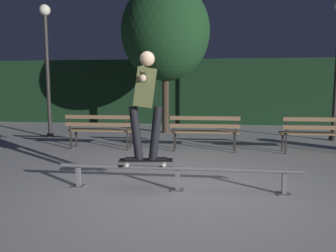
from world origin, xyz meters
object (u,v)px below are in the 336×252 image
(grind_rail, at_px, (178,172))
(park_bench_left_center, at_px, (205,129))
(tree_behind_benches, at_px, (165,32))
(park_bench_right_center, at_px, (318,131))
(skateboard, at_px, (146,161))
(lamp_post_left, at_px, (47,54))
(skateboarder, at_px, (146,96))
(park_bench_leftmost, at_px, (100,127))

(grind_rail, height_order, park_bench_left_center, park_bench_left_center)
(tree_behind_benches, bearing_deg, park_bench_right_center, -38.56)
(skateboard, distance_m, lamp_post_left, 6.34)
(park_bench_left_center, bearing_deg, skateboard, -106.14)
(tree_behind_benches, bearing_deg, skateboarder, -85.67)
(grind_rail, height_order, lamp_post_left, lamp_post_left)
(skateboard, relative_size, park_bench_right_center, 0.50)
(skateboarder, xyz_separation_m, lamp_post_left, (-3.83, 4.62, 1.11))
(grind_rail, height_order, tree_behind_benches, tree_behind_benches)
(park_bench_right_center, bearing_deg, park_bench_left_center, 180.00)
(grind_rail, distance_m, park_bench_leftmost, 3.64)
(skateboard, relative_size, park_bench_leftmost, 0.50)
(park_bench_right_center, bearing_deg, park_bench_leftmost, 180.00)
(lamp_post_left, bearing_deg, skateboard, -50.42)
(skateboarder, relative_size, park_bench_leftmost, 0.97)
(tree_behind_benches, distance_m, lamp_post_left, 3.72)
(skateboard, distance_m, park_bench_left_center, 3.05)
(grind_rail, distance_m, lamp_post_left, 6.68)
(skateboarder, distance_m, tree_behind_benches, 6.29)
(park_bench_right_center, bearing_deg, lamp_post_left, 166.72)
(park_bench_leftmost, xyz_separation_m, lamp_post_left, (-2.14, 1.70, 1.94))
(skateboard, distance_m, tree_behind_benches, 6.63)
(skateboarder, height_order, park_bench_leftmost, skateboarder)
(park_bench_leftmost, bearing_deg, lamp_post_left, 141.53)
(skateboarder, distance_m, park_bench_left_center, 3.16)
(skateboard, bearing_deg, tree_behind_benches, 94.30)
(skateboard, height_order, park_bench_right_center, park_bench_right_center)
(park_bench_leftmost, bearing_deg, skateboarder, -60.02)
(skateboarder, relative_size, lamp_post_left, 0.40)
(skateboarder, relative_size, park_bench_right_center, 0.97)
(skateboarder, bearing_deg, park_bench_right_center, 40.91)
(skateboarder, bearing_deg, park_bench_leftmost, 119.98)
(park_bench_leftmost, distance_m, park_bench_right_center, 5.06)
(park_bench_leftmost, height_order, tree_behind_benches, tree_behind_benches)
(grind_rail, bearing_deg, park_bench_leftmost, 126.30)
(park_bench_right_center, height_order, lamp_post_left, lamp_post_left)
(skateboard, height_order, park_bench_leftmost, park_bench_leftmost)
(skateboard, bearing_deg, park_bench_leftmost, 119.94)
(skateboarder, bearing_deg, tree_behind_benches, 94.33)
(skateboard, bearing_deg, lamp_post_left, 129.58)
(grind_rail, relative_size, skateboard, 4.42)
(park_bench_leftmost, xyz_separation_m, park_bench_right_center, (5.06, 0.00, 0.00))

